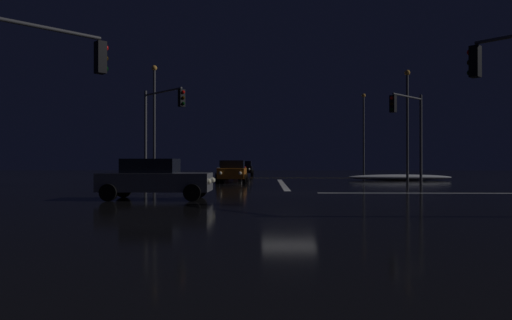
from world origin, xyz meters
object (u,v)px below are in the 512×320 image
(traffic_signal_ne, at_px, (409,121))
(traffic_signal_sw, at_px, (31,76))
(streetlamp_right_far, at_px, (364,128))
(streetlamp_left_near, at_px, (154,114))
(sedan_black, at_px, (244,168))
(traffic_signal_nw, at_px, (160,117))
(sedan_red, at_px, (236,169))
(sedan_gray_crossing, at_px, (155,179))
(sedan_white, at_px, (230,170))
(streetlamp_right_near, at_px, (407,116))
(sedan_orange, at_px, (233,171))

(traffic_signal_ne, bearing_deg, traffic_signal_sw, -135.00)
(streetlamp_right_far, relative_size, streetlamp_left_near, 1.01)
(sedan_black, height_order, traffic_signal_nw, traffic_signal_nw)
(traffic_signal_ne, relative_size, streetlamp_left_near, 0.65)
(sedan_black, distance_m, traffic_signal_ne, 23.22)
(traffic_signal_nw, distance_m, streetlamp_right_far, 28.72)
(sedan_red, height_order, sedan_gray_crossing, same)
(sedan_white, distance_m, streetlamp_right_near, 14.70)
(streetlamp_right_far, bearing_deg, sedan_orange, -124.31)
(traffic_signal_sw, bearing_deg, traffic_signal_nw, 89.70)
(sedan_black, height_order, streetlamp_right_near, streetlamp_right_near)
(sedan_orange, bearing_deg, streetlamp_left_near, 151.09)
(sedan_white, xyz_separation_m, sedan_gray_crossing, (-1.30, -19.98, 0.00))
(sedan_orange, height_order, streetlamp_right_near, streetlamp_right_near)
(sedan_black, relative_size, streetlamp_left_near, 0.48)
(sedan_gray_crossing, distance_m, traffic_signal_sw, 5.92)
(streetlamp_right_near, distance_m, streetlamp_left_near, 19.83)
(sedan_black, bearing_deg, streetlamp_left_near, -115.32)
(traffic_signal_ne, bearing_deg, sedan_red, 131.34)
(sedan_gray_crossing, xyz_separation_m, streetlamp_right_near, (15.28, 18.20, 4.20))
(sedan_orange, distance_m, traffic_signal_ne, 12.31)
(streetlamp_left_near, bearing_deg, sedan_red, 51.48)
(traffic_signal_ne, height_order, traffic_signal_nw, traffic_signal_nw)
(sedan_gray_crossing, bearing_deg, sedan_orange, 82.52)
(sedan_orange, relative_size, traffic_signal_ne, 0.73)
(streetlamp_right_far, bearing_deg, streetlamp_right_near, -90.00)
(sedan_black, relative_size, traffic_signal_sw, 0.75)
(sedan_orange, distance_m, sedan_gray_crossing, 14.75)
(sedan_red, height_order, traffic_signal_ne, traffic_signal_ne)
(traffic_signal_sw, bearing_deg, sedan_orange, 76.39)
(traffic_signal_ne, bearing_deg, streetlamp_right_far, 85.36)
(sedan_orange, xyz_separation_m, sedan_black, (-0.07, 17.10, 0.00))
(sedan_orange, height_order, sedan_gray_crossing, same)
(traffic_signal_sw, height_order, streetlamp_right_near, streetlamp_right_near)
(sedan_orange, bearing_deg, streetlamp_right_near, 14.97)
(sedan_red, height_order, sedan_black, same)
(sedan_white, bearing_deg, streetlamp_right_near, -7.28)
(sedan_red, xyz_separation_m, streetlamp_right_near, (13.91, -7.43, 4.20))
(sedan_white, height_order, streetlamp_left_near, streetlamp_left_near)
(traffic_signal_sw, relative_size, streetlamp_right_near, 0.67)
(traffic_signal_sw, xyz_separation_m, streetlamp_right_near, (17.92, 22.42, 1.00))
(sedan_red, xyz_separation_m, streetlamp_right_far, (13.91, 8.57, 4.49))
(sedan_red, relative_size, sedan_black, 1.00)
(streetlamp_right_near, relative_size, streetlamp_right_far, 0.94)
(traffic_signal_nw, bearing_deg, streetlamp_right_near, 19.99)
(sedan_white, bearing_deg, streetlamp_right_far, 45.49)
(traffic_signal_sw, xyz_separation_m, streetlamp_right_far, (17.92, 38.42, 1.29))
(sedan_orange, xyz_separation_m, sedan_red, (-0.55, 11.00, 0.00))
(traffic_signal_nw, bearing_deg, streetlamp_left_near, 107.03)
(sedan_orange, bearing_deg, traffic_signal_sw, -103.61)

